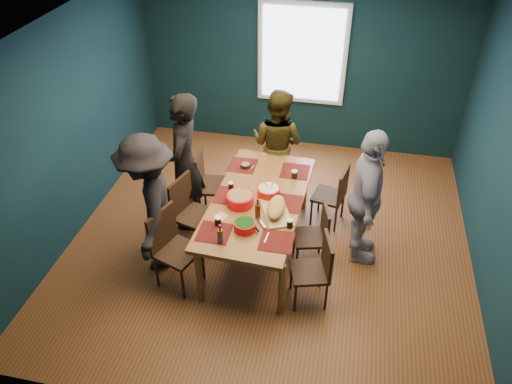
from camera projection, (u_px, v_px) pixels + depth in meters
room at (276, 137)px, 5.87m from camera, size 5.01×5.01×2.71m
dining_table at (258, 205)px, 5.89m from camera, size 1.13×2.12×0.79m
chair_left_far at (208, 179)px, 6.57m from camera, size 0.49×0.49×0.97m
chair_left_mid at (188, 208)px, 6.11m from camera, size 0.53×0.53×0.94m
chair_left_near at (171, 243)px, 5.57m from camera, size 0.56×0.56×0.98m
chair_right_far at (335, 192)px, 6.45m from camera, size 0.46×0.46×0.86m
chair_right_mid at (317, 232)px, 5.85m from camera, size 0.46×0.46×0.83m
chair_right_near at (318, 266)px, 5.36m from camera, size 0.49×0.49×0.87m
person_far_left at (184, 163)px, 6.21m from camera, size 0.50×0.71×1.86m
person_back at (277, 144)px, 6.84m from camera, size 0.93×0.83×1.60m
person_right at (366, 199)px, 5.72m from camera, size 0.50×1.06×1.75m
person_near_left at (150, 205)px, 5.62m from camera, size 0.96×1.27×1.75m
bowl_salad at (240, 199)px, 5.74m from camera, size 0.32×0.32×0.13m
bowl_dumpling at (269, 191)px, 5.88m from camera, size 0.27×0.27×0.25m
bowl_herbs at (245, 225)px, 5.39m from camera, size 0.24×0.24×0.11m
cutting_board at (276, 208)px, 5.60m from camera, size 0.47×0.70×0.15m
small_bowl at (245, 165)px, 6.38m from camera, size 0.13×0.13×0.05m
beer_bottle_a at (220, 236)px, 5.20m from camera, size 0.07×0.07×0.24m
beer_bottle_b at (258, 210)px, 5.53m from camera, size 0.06×0.06×0.25m
cola_glass_a at (218, 221)px, 5.45m from camera, size 0.08×0.08×0.11m
cola_glass_b at (290, 223)px, 5.42m from camera, size 0.07×0.07×0.10m
cola_glass_c at (294, 174)px, 6.17m from camera, size 0.08×0.08×0.11m
cola_glass_d at (231, 185)px, 6.00m from camera, size 0.06×0.06×0.09m
napkin_a at (286, 201)px, 5.83m from camera, size 0.15×0.15×0.00m
napkin_b at (221, 216)px, 5.60m from camera, size 0.17×0.17×0.00m
napkin_c at (272, 242)px, 5.26m from camera, size 0.16×0.16×0.00m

